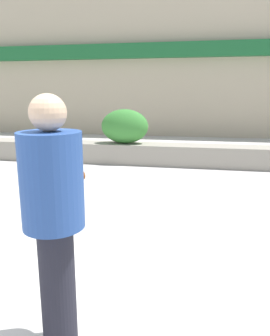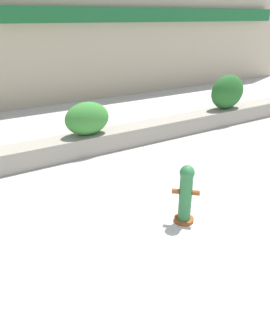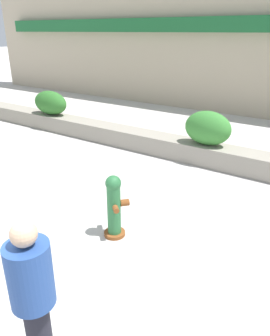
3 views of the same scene
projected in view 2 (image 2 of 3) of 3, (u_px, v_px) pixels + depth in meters
The scene contains 4 objects.
planter_wall_low at pixel (77, 146), 8.51m from camera, with size 18.00×0.70×0.50m, color gray.
hedge_bush_1 at pixel (87, 119), 8.38m from camera, with size 1.19×0.68×0.85m, color #387F33.
hedge_bush_2 at pixel (228, 92), 10.72m from camera, with size 1.32×0.62×1.11m, color #235B23.
fire_hydrant at pixel (186, 194), 5.58m from camera, with size 0.50×0.50×1.08m.
Camera 2 is at (-2.92, -1.56, 3.30)m, focal length 35.00 mm.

